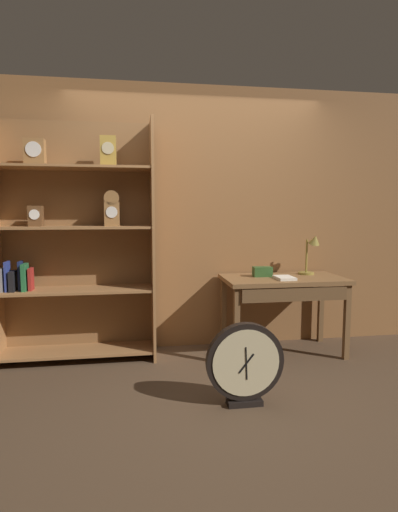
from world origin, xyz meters
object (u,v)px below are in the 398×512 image
at_px(bookshelf, 74,242).
at_px(workbench, 284,287).
at_px(toolbox_small, 262,272).
at_px(round_clock_large, 245,364).
at_px(desk_lamp, 312,251).
at_px(open_repair_manual, 284,278).

distance_m(bookshelf, workbench, 2.00).
bearing_deg(toolbox_small, workbench, -27.17).
bearing_deg(round_clock_large, toolbox_small, 66.66).
height_order(desk_lamp, round_clock_large, desk_lamp).
distance_m(desk_lamp, round_clock_large, 1.63).
bearing_deg(round_clock_large, bookshelf, 138.67).
relative_size(toolbox_small, round_clock_large, 0.30).
bearing_deg(open_repair_manual, toolbox_small, 129.11).
relative_size(bookshelf, open_repair_manual, 9.98).
xyz_separation_m(toolbox_small, open_repair_manual, (0.16, -0.18, -0.03)).
xyz_separation_m(desk_lamp, open_repair_manual, (-0.36, -0.23, -0.22)).
bearing_deg(open_repair_manual, bookshelf, 171.37).
relative_size(bookshelf, toolbox_small, 12.11).
xyz_separation_m(workbench, desk_lamp, (0.33, 0.14, 0.33)).
distance_m(toolbox_small, open_repair_manual, 0.24).
xyz_separation_m(toolbox_small, round_clock_large, (-0.46, -1.07, -0.49)).
distance_m(workbench, desk_lamp, 0.49).
bearing_deg(workbench, open_repair_manual, -109.53).
bearing_deg(desk_lamp, round_clock_large, -131.34).
distance_m(workbench, open_repair_manual, 0.14).
height_order(desk_lamp, open_repair_manual, desk_lamp).
bearing_deg(toolbox_small, desk_lamp, 4.81).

